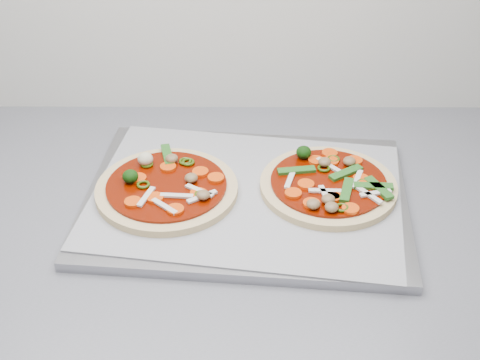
{
  "coord_description": "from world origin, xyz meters",
  "views": [
    {
      "loc": [
        -0.24,
        0.49,
        1.51
      ],
      "look_at": [
        -0.24,
        1.32,
        0.93
      ],
      "focal_mm": 50.0,
      "sensor_mm": 36.0,
      "label": 1
    }
  ],
  "objects": [
    {
      "name": "parchment",
      "position": [
        -0.23,
        1.3,
        0.92
      ],
      "size": [
        0.5,
        0.4,
        0.0
      ],
      "primitive_type": "cube",
      "rotation": [
        0.0,
        0.0,
        -0.15
      ],
      "color": "#A2A2A7",
      "rests_on": "baking_tray"
    },
    {
      "name": "countertop",
      "position": [
        0.0,
        1.3,
        0.88
      ],
      "size": [
        3.6,
        0.6,
        0.04
      ],
      "primitive_type": "cube",
      "color": "slate",
      "rests_on": "base_cabinet"
    },
    {
      "name": "pizza_left",
      "position": [
        -0.35,
        1.3,
        0.93
      ],
      "size": [
        0.27,
        0.27,
        0.04
      ],
      "rotation": [
        0.0,
        0.0,
        -0.33
      ],
      "color": "tan",
      "rests_on": "parchment"
    },
    {
      "name": "pizza_right",
      "position": [
        -0.11,
        1.31,
        0.93
      ],
      "size": [
        0.26,
        0.26,
        0.03
      ],
      "rotation": [
        0.0,
        0.0,
        0.3
      ],
      "color": "tan",
      "rests_on": "parchment"
    },
    {
      "name": "baking_tray",
      "position": [
        -0.23,
        1.3,
        0.91
      ],
      "size": [
        0.51,
        0.39,
        0.02
      ],
      "primitive_type": "cube",
      "rotation": [
        0.0,
        0.0,
        -0.09
      ],
      "color": "#939398",
      "rests_on": "countertop"
    }
  ]
}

